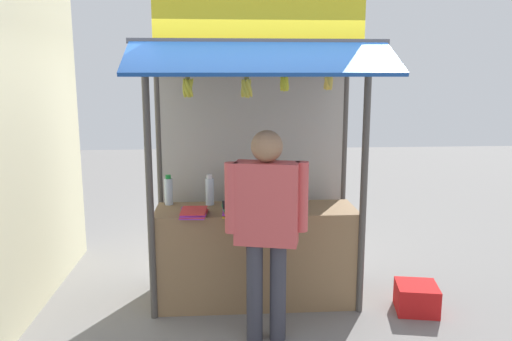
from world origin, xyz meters
TOP-DOWN VIEW (x-y plane):
  - ground_plane at (0.00, 0.00)m, footprint 20.00×20.00m
  - stall_counter at (0.00, 0.00)m, footprint 1.81×0.55m
  - stall_structure at (0.00, 0.13)m, footprint 2.01×1.48m
  - water_bottle_right at (-0.12, 0.20)m, footprint 0.08×0.08m
  - water_bottle_left at (0.28, 0.20)m, footprint 0.08×0.08m
  - water_bottle_center at (0.25, 0.10)m, footprint 0.07×0.07m
  - water_bottle_front_left at (-0.42, 0.16)m, footprint 0.08×0.08m
  - water_bottle_front_right at (0.05, 0.08)m, footprint 0.06×0.06m
  - water_bottle_back_right at (-0.80, 0.20)m, footprint 0.08×0.08m
  - magazine_stack_far_right at (-0.19, -0.19)m, footprint 0.24×0.27m
  - magazine_stack_rear_center at (-0.55, -0.20)m, footprint 0.24×0.31m
  - banana_bunch_inner_right at (0.56, -0.38)m, footprint 0.10×0.10m
  - banana_bunch_leftmost at (-0.56, -0.38)m, footprint 0.10×0.11m
  - banana_bunch_inner_left at (-0.10, -0.38)m, footprint 0.11×0.11m
  - banana_bunch_rightmost at (0.20, -0.38)m, footprint 0.09×0.09m
  - vendor_person at (0.03, -0.71)m, footprint 0.64×0.31m
  - plastic_crate at (1.42, -0.31)m, footprint 0.42×0.42m
  - neighbour_wall at (-2.05, 0.30)m, footprint 0.20×2.40m

SIDE VIEW (x-z plane):
  - ground_plane at x=0.00m, z-range 0.00..0.00m
  - plastic_crate at x=1.42m, z-range 0.00..0.25m
  - stall_counter at x=0.00m, z-range 0.00..0.89m
  - magazine_stack_rear_center at x=-0.55m, z-range 0.89..0.95m
  - magazine_stack_far_right at x=-0.19m, z-range 0.89..0.99m
  - water_bottle_front_right at x=0.05m, z-range 0.89..1.12m
  - water_bottle_center at x=0.25m, z-range 0.89..1.14m
  - vendor_person at x=0.03m, z-range 0.17..1.85m
  - water_bottle_left at x=0.28m, z-range 0.88..1.16m
  - water_bottle_back_right at x=-0.80m, z-range 0.88..1.16m
  - water_bottle_front_left at x=-0.42m, z-range 0.88..1.17m
  - water_bottle_right at x=-0.12m, z-range 0.88..1.17m
  - stall_structure at x=0.00m, z-range 0.27..2.98m
  - neighbour_wall at x=-2.05m, z-range 0.00..3.27m
  - banana_bunch_inner_left at x=-0.10m, z-range 1.82..2.15m
  - banana_bunch_leftmost at x=-0.56m, z-range 1.83..2.15m
  - banana_bunch_rightmost at x=0.20m, z-range 1.88..2.16m
  - banana_bunch_inner_right at x=0.56m, z-range 1.90..2.16m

